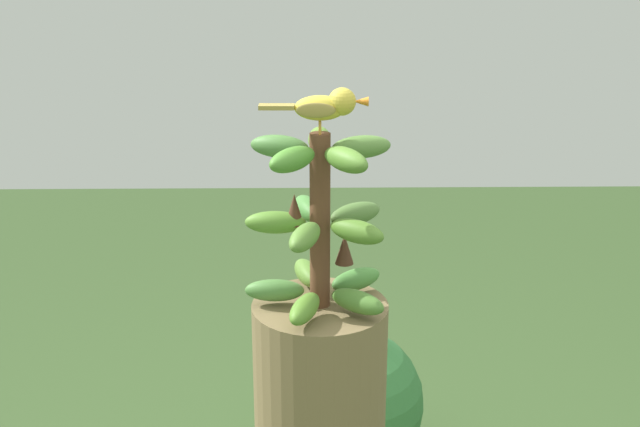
% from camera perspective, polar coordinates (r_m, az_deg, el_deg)
% --- Properties ---
extents(banana_bunch, '(0.29, 0.29, 0.34)m').
position_cam_1_polar(banana_bunch, '(1.57, -0.00, -0.61)').
color(banana_bunch, brown).
rests_on(banana_bunch, banana_tree).
extents(perched_bird, '(0.20, 0.06, 0.08)m').
position_cam_1_polar(perched_bird, '(1.51, 0.40, 7.43)').
color(perched_bird, '#C68933').
rests_on(perched_bird, banana_bunch).
extents(tropical_shrub, '(0.47, 0.47, 0.52)m').
position_cam_1_polar(tropical_shrub, '(2.71, 2.02, -12.73)').
color(tropical_shrub, brown).
rests_on(tropical_shrub, ground).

